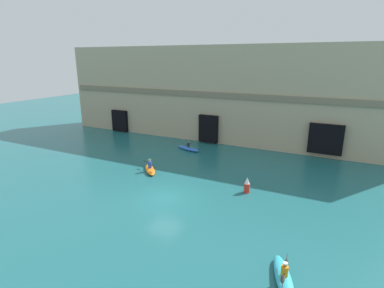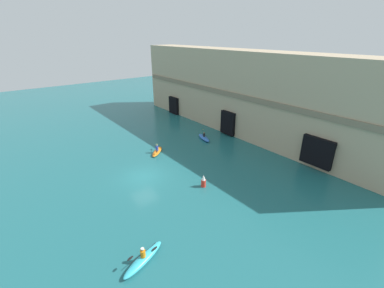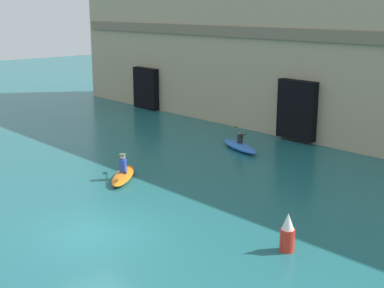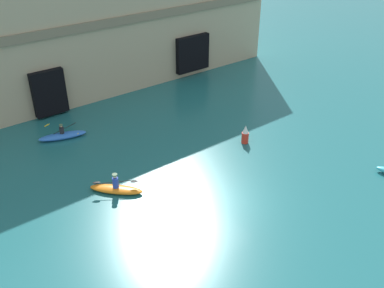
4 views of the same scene
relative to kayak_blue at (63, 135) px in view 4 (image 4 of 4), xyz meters
The scene contains 5 objects.
ground_plane 12.42m from the kayak_blue, 71.18° to the right, with size 120.00×120.00×0.00m, color #1E6066.
cliff_bluff 8.64m from the kayak_blue, 81.00° to the left, with size 43.40×5.54×11.70m.
kayak_blue is the anchor object (origin of this frame).
kayak_orange 7.56m from the kayak_blue, 91.19° to the right, with size 2.61×2.75×1.17m.
marker_buoy 12.26m from the kayak_blue, 40.80° to the right, with size 0.47×0.47×1.27m.
Camera 4 is at (-12.70, -13.47, 14.16)m, focal length 40.00 mm.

